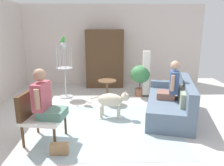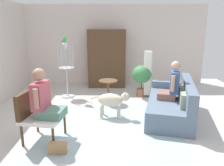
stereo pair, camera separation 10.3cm
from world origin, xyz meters
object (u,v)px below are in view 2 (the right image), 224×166
person_on_couch (172,84)px  bird_cage_stand (67,68)px  column_lamp (148,74)px  dog (112,100)px  round_end_table (108,89)px  couch (173,104)px  person_on_armchair (45,98)px  potted_plant (142,76)px  armchair (37,112)px  parrot (65,39)px  armoire_cabinet (107,58)px  handbag (58,148)px

person_on_couch → bird_cage_stand: bird_cage_stand is taller
person_on_couch → column_lamp: 1.46m
dog → round_end_table: bearing=95.9°
couch → person_on_couch: size_ratio=2.55×
person_on_armchair → dog: bearing=41.3°
potted_plant → armchair: bearing=-130.9°
person_on_armchair → potted_plant: 3.17m
armchair → parrot: parrot is taller
round_end_table → bird_cage_stand: size_ratio=0.39×
person_on_armchair → armchair: bearing=171.5°
couch → armchair: 2.82m
dog → potted_plant: (0.83, 1.49, 0.20)m
couch → potted_plant: 1.56m
person_on_couch → person_on_armchair: size_ratio=0.99×
couch → potted_plant: size_ratio=2.37×
couch → parrot: bearing=151.8°
column_lamp → armoire_cabinet: armoire_cabinet is taller
couch → person_on_couch: (-0.05, -0.01, 0.45)m
round_end_table → column_lamp: 1.22m
person_on_armchair → potted_plant: bearing=51.7°
person_on_armchair → column_lamp: (2.12, 2.45, -0.13)m
couch → round_end_table: size_ratio=3.55×
round_end_table → handbag: 2.51m
dog → column_lamp: 1.77m
round_end_table → person_on_couch: bearing=-33.9°
armchair → armoire_cabinet: bearing=72.4°
round_end_table → handbag: size_ratio=2.10×
armchair → handbag: bearing=-45.0°
person_on_couch → armoire_cabinet: (-1.45, 2.54, 0.19)m
dog → bird_cage_stand: bird_cage_stand is taller
person_on_couch → couch: bearing=13.3°
armchair → round_end_table: size_ratio=1.48×
handbag → person_on_armchair: bearing=123.8°
parrot → bird_cage_stand: bearing=-180.0°
round_end_table → column_lamp: column_lamp is taller
couch → round_end_table: couch is taller
round_end_table → armoire_cabinet: armoire_cabinet is taller
dog → potted_plant: 1.72m
person_on_couch → handbag: (-2.13, -1.45, -0.65)m
armchair → column_lamp: column_lamp is taller
person_on_armchair → bird_cage_stand: (-0.13, 2.42, 0.05)m
armchair → person_on_armchair: person_on_armchair is taller
person_on_armchair → armoire_cabinet: bearing=74.9°
couch → person_on_armchair: size_ratio=2.53×
couch → dog: 1.33m
parrot → handbag: size_ratio=0.60×
armchair → armoire_cabinet: armoire_cabinet is taller
dog → bird_cage_stand: (-1.26, 1.43, 0.43)m
armchair → person_on_couch: (2.57, 1.00, 0.23)m
person_on_couch → handbag: bearing=-145.7°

